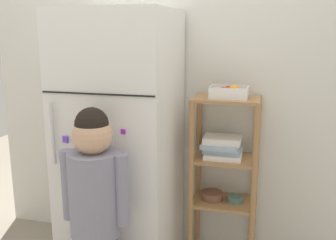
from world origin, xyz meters
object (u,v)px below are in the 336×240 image
object	(u,v)px
child_standing	(95,193)
refrigerator	(122,144)
fruit_bin	(230,92)
pantry_shelf_unit	(223,164)

from	to	relation	value
child_standing	refrigerator	bearing A→B (deg)	93.57
child_standing	fruit_bin	distance (m)	0.99
pantry_shelf_unit	fruit_bin	distance (m)	0.46
pantry_shelf_unit	fruit_bin	xyz separation A→B (m)	(0.03, -0.01, 0.46)
refrigerator	pantry_shelf_unit	world-z (taller)	refrigerator
refrigerator	pantry_shelf_unit	distance (m)	0.65
child_standing	pantry_shelf_unit	bearing A→B (deg)	47.97
child_standing	pantry_shelf_unit	xyz separation A→B (m)	(0.58, 0.64, -0.02)
child_standing	pantry_shelf_unit	size ratio (longest dim) A/B	1.03
child_standing	pantry_shelf_unit	distance (m)	0.86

